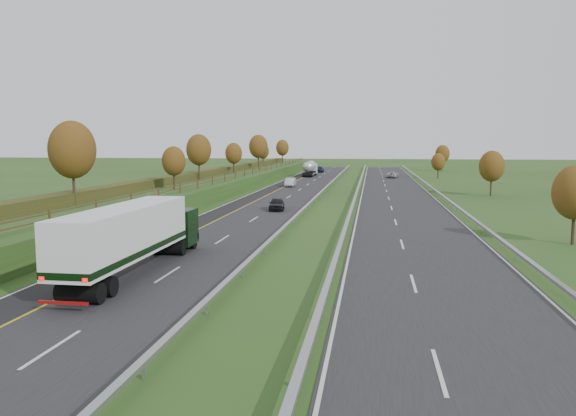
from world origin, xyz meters
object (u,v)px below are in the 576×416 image
Objects in this scene: car_oncoming at (392,175)px; car_silver_mid at (290,182)px; car_dark_near at (277,204)px; box_lorry at (134,235)px; car_small_far at (319,169)px; road_tanker at (310,168)px.

car_silver_mid is at bearing 63.90° from car_oncoming.
car_dark_near is 0.92× the size of car_silver_mid.
box_lorry is at bearing -102.32° from car_dark_near.
car_oncoming is at bearing 69.45° from car_dark_near.
car_silver_mid is at bearing 90.45° from box_lorry.
road_tanker is at bearing -90.29° from car_small_far.
car_dark_near is (3.55, -66.67, -1.11)m from road_tanker.
road_tanker reaches higher than car_small_far.
car_dark_near is 0.89× the size of car_oncoming.
car_dark_near is at bearing 83.97° from car_oncoming.
road_tanker is 66.78m from car_dark_near.
road_tanker is 19.09m from car_oncoming.
car_silver_mid is at bearing -88.74° from car_small_far.
car_oncoming is (18.04, 94.69, -1.63)m from box_lorry.
road_tanker reaches higher than car_silver_mid.
car_silver_mid reaches higher than car_dark_near.
road_tanker is 32.01m from car_silver_mid.
car_silver_mid is (0.06, -31.99, -1.07)m from road_tanker.
road_tanker is (-0.58, 98.74, -0.47)m from box_lorry.
box_lorry is at bearing 86.71° from car_oncoming.
car_small_far is at bearing -41.41° from car_oncoming.
road_tanker is 2.16× the size of car_small_far.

